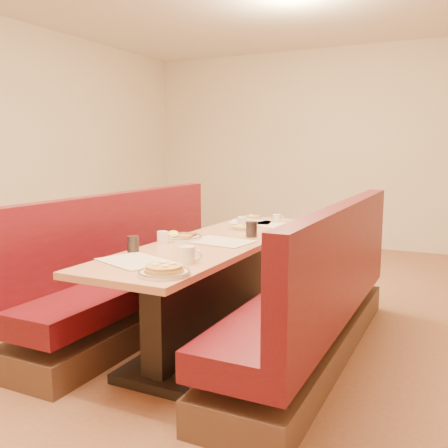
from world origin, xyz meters
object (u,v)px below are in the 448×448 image
at_px(diner_table, 219,290).
at_px(coffee_mug_a, 188,255).
at_px(soda_tumbler_near, 133,244).
at_px(coffee_mug_b, 163,237).
at_px(coffee_mug_d, 243,222).
at_px(coffee_mug_c, 277,219).
at_px(soda_tumbler_mid, 252,229).
at_px(pancake_plate, 164,271).
at_px(eggs_plate, 180,237).
at_px(booth_left, 137,280).
at_px(booth_right, 317,305).

height_order(diner_table, coffee_mug_a, coffee_mug_a).
xyz_separation_m(coffee_mug_a, soda_tumbler_near, (-0.47, 0.11, 0.00)).
height_order(coffee_mug_b, coffee_mug_d, coffee_mug_d).
height_order(coffee_mug_c, soda_tumbler_mid, soda_tumbler_mid).
height_order(pancake_plate, coffee_mug_c, coffee_mug_c).
height_order(diner_table, coffee_mug_b, coffee_mug_b).
bearing_deg(coffee_mug_d, eggs_plate, -87.33).
height_order(booth_left, soda_tumbler_near, booth_left).
height_order(pancake_plate, coffee_mug_a, coffee_mug_a).
xyz_separation_m(diner_table, soda_tumbler_mid, (0.17, 0.20, 0.43)).
distance_m(eggs_plate, coffee_mug_b, 0.19).
relative_size(booth_left, coffee_mug_b, 22.94).
xyz_separation_m(pancake_plate, soda_tumbler_mid, (-0.04, 1.24, 0.04)).
height_order(booth_left, booth_right, same).
bearing_deg(coffee_mug_c, diner_table, -116.22).
height_order(coffee_mug_a, soda_tumbler_near, soda_tumbler_near).
distance_m(coffee_mug_b, soda_tumbler_near, 0.34).
bearing_deg(booth_left, coffee_mug_c, 48.31).
height_order(diner_table, booth_left, booth_left).
relative_size(booth_right, coffee_mug_a, 19.59).
relative_size(eggs_plate, coffee_mug_b, 2.81).
xyz_separation_m(coffee_mug_c, soda_tumbler_mid, (0.07, -0.73, 0.02)).
height_order(coffee_mug_c, soda_tumbler_near, soda_tumbler_near).
bearing_deg(soda_tumbler_mid, diner_table, -129.81).
relative_size(booth_right, coffee_mug_d, 21.64).
height_order(diner_table, pancake_plate, pancake_plate).
height_order(eggs_plate, coffee_mug_b, coffee_mug_b).
xyz_separation_m(booth_left, coffee_mug_a, (0.92, -0.75, 0.44)).
relative_size(coffee_mug_a, soda_tumbler_mid, 1.10).
bearing_deg(soda_tumbler_near, pancake_plate, -39.09).
xyz_separation_m(eggs_plate, coffee_mug_d, (0.19, 0.69, 0.03)).
relative_size(diner_table, soda_tumbler_near, 23.92).
bearing_deg(eggs_plate, pancake_plate, -63.50).
bearing_deg(booth_right, soda_tumbler_near, -147.64).
relative_size(booth_right, coffee_mug_c, 24.98).
height_order(coffee_mug_a, soda_tumbler_mid, soda_tumbler_mid).
bearing_deg(pancake_plate, coffee_mug_c, 93.15).
distance_m(soda_tumbler_near, soda_tumbler_mid, 0.96).
bearing_deg(coffee_mug_c, eggs_plate, -128.68).
distance_m(booth_right, pancake_plate, 1.23).
distance_m(diner_table, soda_tumbler_near, 0.82).
xyz_separation_m(pancake_plate, coffee_mug_b, (-0.49, 0.74, 0.02)).
bearing_deg(coffee_mug_a, soda_tumbler_near, 147.12).
height_order(booth_right, pancake_plate, booth_right).
height_order(eggs_plate, coffee_mug_d, coffee_mug_d).
relative_size(eggs_plate, coffee_mug_d, 2.65).
distance_m(coffee_mug_a, coffee_mug_c, 1.69).
bearing_deg(soda_tumbler_near, booth_right, 32.36).
distance_m(pancake_plate, coffee_mug_b, 0.88).
height_order(eggs_plate, soda_tumbler_mid, soda_tumbler_mid).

